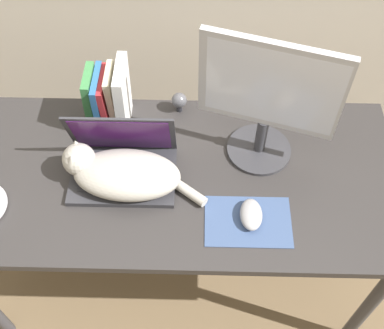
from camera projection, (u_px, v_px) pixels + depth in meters
desk at (174, 188)px, 1.60m from camera, size 1.46×0.66×0.73m
laptop at (123, 163)px, 1.51m from camera, size 0.33×0.23×0.23m
cat at (121, 173)px, 1.47m from camera, size 0.45×0.20×0.14m
external_monitor at (268, 99)px, 1.40m from camera, size 0.41×0.21×0.45m
mousepad at (248, 221)px, 1.43m from camera, size 0.26×0.17×0.00m
computer_mouse at (251, 214)px, 1.43m from camera, size 0.07×0.11×0.04m
book_row at (109, 99)px, 1.58m from camera, size 0.14×0.16×0.25m
webcam at (179, 101)px, 1.66m from camera, size 0.05×0.05×0.08m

